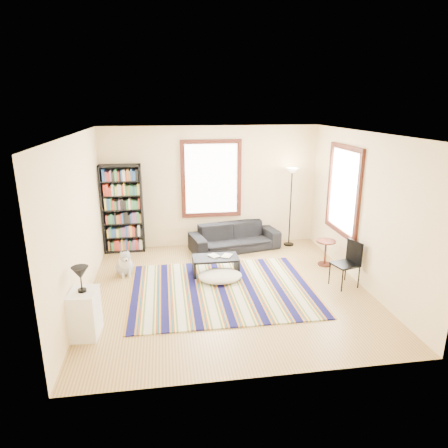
{
  "coord_description": "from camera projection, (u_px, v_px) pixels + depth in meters",
  "views": [
    {
      "loc": [
        -1.07,
        -6.59,
        3.27
      ],
      "look_at": [
        0.0,
        0.5,
        1.1
      ],
      "focal_mm": 32.0,
      "sensor_mm": 36.0,
      "label": 1
    }
  ],
  "objects": [
    {
      "name": "floor_cushion",
      "position": [
        220.0,
        276.0,
        7.63
      ],
      "size": [
        0.97,
        0.81,
        0.21
      ],
      "primitive_type": "ellipsoid",
      "rotation": [
        0.0,
        0.0,
        0.24
      ],
      "color": "silver",
      "rests_on": "floor"
    },
    {
      "name": "window_right",
      "position": [
        344.0,
        191.0,
        7.98
      ],
      "size": [
        0.06,
        1.2,
        1.6
      ],
      "primitive_type": "cube",
      "color": "white",
      "rests_on": "wall_right"
    },
    {
      "name": "wall_left",
      "position": [
        76.0,
        222.0,
        6.57
      ],
      "size": [
        0.1,
        5.0,
        2.8
      ],
      "primitive_type": "cube",
      "color": "#FFE1AB",
      "rests_on": "floor"
    },
    {
      "name": "wall_back",
      "position": [
        211.0,
        187.0,
        9.34
      ],
      "size": [
        5.0,
        0.1,
        2.8
      ],
      "primitive_type": "cube",
      "color": "#FFE1AB",
      "rests_on": "floor"
    },
    {
      "name": "ceiling",
      "position": [
        229.0,
        130.0,
        6.51
      ],
      "size": [
        5.0,
        5.0,
        0.1
      ],
      "primitive_type": "cube",
      "color": "white",
      "rests_on": "floor"
    },
    {
      "name": "book_b",
      "position": [
        223.0,
        255.0,
        7.95
      ],
      "size": [
        0.27,
        0.29,
        0.02
      ],
      "primitive_type": "imported",
      "rotation": [
        0.0,
        0.0,
        -0.52
      ],
      "color": "beige",
      "rests_on": "coffee_table"
    },
    {
      "name": "table_lamp",
      "position": [
        81.0,
        279.0,
        5.63
      ],
      "size": [
        0.31,
        0.31,
        0.38
      ],
      "primitive_type": null,
      "rotation": [
        0.0,
        0.0,
        -0.36
      ],
      "color": "black",
      "rests_on": "white_cabinet"
    },
    {
      "name": "dog",
      "position": [
        124.0,
        262.0,
        7.88
      ],
      "size": [
        0.49,
        0.61,
        0.54
      ],
      "primitive_type": null,
      "rotation": [
        0.0,
        0.0,
        0.22
      ],
      "color": "#ACACAC",
      "rests_on": "floor"
    },
    {
      "name": "folding_chair",
      "position": [
        345.0,
        264.0,
        7.34
      ],
      "size": [
        0.51,
        0.5,
        0.86
      ],
      "primitive_type": "cube",
      "rotation": [
        0.0,
        0.0,
        0.27
      ],
      "color": "black",
      "rests_on": "floor"
    },
    {
      "name": "floor",
      "position": [
        228.0,
        291.0,
        7.35
      ],
      "size": [
        5.0,
        5.0,
        0.1
      ],
      "primitive_type": "cube",
      "color": "tan",
      "rests_on": "ground"
    },
    {
      "name": "book_a",
      "position": [
        211.0,
        257.0,
        7.87
      ],
      "size": [
        0.28,
        0.26,
        0.02
      ],
      "primitive_type": "imported",
      "rotation": [
        0.0,
        0.0,
        0.54
      ],
      "color": "beige",
      "rests_on": "coffee_table"
    },
    {
      "name": "rug",
      "position": [
        222.0,
        289.0,
        7.3
      ],
      "size": [
        3.29,
        2.64,
        0.02
      ],
      "primitive_type": "cube",
      "color": "#0D0C3F",
      "rests_on": "floor"
    },
    {
      "name": "bookshelf",
      "position": [
        123.0,
        209.0,
        8.95
      ],
      "size": [
        0.9,
        0.3,
        2.0
      ],
      "primitive_type": "cube",
      "color": "black",
      "rests_on": "floor"
    },
    {
      "name": "sofa",
      "position": [
        235.0,
        237.0,
        9.26
      ],
      "size": [
        1.21,
        2.16,
        0.6
      ],
      "primitive_type": "imported",
      "rotation": [
        0.0,
        0.0,
        0.21
      ],
      "color": "black",
      "rests_on": "floor"
    },
    {
      "name": "wall_front",
      "position": [
        264.0,
        276.0,
        4.52
      ],
      "size": [
        5.0,
        0.1,
        2.8
      ],
      "primitive_type": "cube",
      "color": "#FFE1AB",
      "rests_on": "floor"
    },
    {
      "name": "wall_right",
      "position": [
        366.0,
        210.0,
        7.29
      ],
      "size": [
        0.1,
        5.0,
        2.8
      ],
      "primitive_type": "cube",
      "color": "#FFE1AB",
      "rests_on": "floor"
    },
    {
      "name": "window_back",
      "position": [
        211.0,
        179.0,
        9.21
      ],
      "size": [
        1.2,
        0.06,
        1.6
      ],
      "primitive_type": "cube",
      "color": "white",
      "rests_on": "wall_back"
    },
    {
      "name": "side_table",
      "position": [
        325.0,
        253.0,
        8.36
      ],
      "size": [
        0.52,
        0.52,
        0.54
      ],
      "primitive_type": "cylinder",
      "rotation": [
        0.0,
        0.0,
        -0.39
      ],
      "color": "#411610",
      "rests_on": "floor"
    },
    {
      "name": "white_cabinet",
      "position": [
        85.0,
        313.0,
        5.78
      ],
      "size": [
        0.41,
        0.53,
        0.7
      ],
      "primitive_type": "cube",
      "rotation": [
        0.0,
        0.0,
        -0.07
      ],
      "color": "white",
      "rests_on": "floor"
    },
    {
      "name": "floor_lamp",
      "position": [
        290.0,
        207.0,
        9.36
      ],
      "size": [
        0.37,
        0.37,
        1.86
      ],
      "primitive_type": null,
      "rotation": [
        0.0,
        0.0,
        -0.28
      ],
      "color": "black",
      "rests_on": "floor"
    },
    {
      "name": "coffee_table",
      "position": [
        216.0,
        265.0,
        7.94
      ],
      "size": [
        1.03,
        0.82,
        0.36
      ],
      "primitive_type": "cube",
      "rotation": [
        0.0,
        0.0,
        0.42
      ],
      "color": "black",
      "rests_on": "floor"
    }
  ]
}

